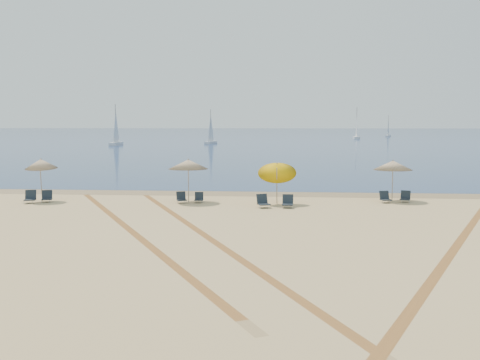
# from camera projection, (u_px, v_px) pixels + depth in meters

# --- Properties ---
(ground) EXTENTS (160.00, 160.00, 0.00)m
(ground) POSITION_uv_depth(u_px,v_px,m) (170.00, 321.00, 13.29)
(ground) COLOR tan
(ground) RESTS_ON ground
(ocean) EXTENTS (500.00, 500.00, 0.00)m
(ocean) POSITION_uv_depth(u_px,v_px,m) (281.00, 133.00, 236.34)
(ocean) COLOR #0C2151
(ocean) RESTS_ON ground
(wet_sand) EXTENTS (500.00, 500.00, 0.00)m
(wet_sand) POSITION_uv_depth(u_px,v_px,m) (245.00, 193.00, 37.08)
(wet_sand) COLOR olive
(wet_sand) RESTS_ON ground
(umbrella_1) EXTENTS (1.89, 1.92, 2.57)m
(umbrella_1) POSITION_uv_depth(u_px,v_px,m) (41.00, 164.00, 33.31)
(umbrella_1) COLOR gray
(umbrella_1) RESTS_ON ground
(umbrella_2) EXTENTS (2.34, 2.34, 2.55)m
(umbrella_2) POSITION_uv_depth(u_px,v_px,m) (188.00, 164.00, 33.02)
(umbrella_2) COLOR gray
(umbrella_2) RESTS_ON ground
(umbrella_3) EXTENTS (2.21, 2.21, 2.79)m
(umbrella_3) POSITION_uv_depth(u_px,v_px,m) (277.00, 169.00, 32.11)
(umbrella_3) COLOR gray
(umbrella_3) RESTS_ON ground
(umbrella_4) EXTENTS (2.30, 2.30, 2.46)m
(umbrella_4) POSITION_uv_depth(u_px,v_px,m) (393.00, 165.00, 33.51)
(umbrella_4) COLOR gray
(umbrella_4) RESTS_ON ground
(chair_2) EXTENTS (0.78, 0.86, 0.74)m
(chair_2) POSITION_uv_depth(u_px,v_px,m) (30.00, 197.00, 32.74)
(chair_2) COLOR black
(chair_2) RESTS_ON ground
(chair_3) EXTENTS (0.76, 0.82, 0.69)m
(chair_3) POSITION_uv_depth(u_px,v_px,m) (47.00, 197.00, 33.07)
(chair_3) COLOR black
(chair_3) RESTS_ON ground
(chair_4) EXTENTS (0.72, 0.77, 0.64)m
(chair_4) POSITION_uv_depth(u_px,v_px,m) (181.00, 198.00, 32.78)
(chair_4) COLOR black
(chair_4) RESTS_ON ground
(chair_5) EXTENTS (0.54, 0.62, 0.60)m
(chair_5) POSITION_uv_depth(u_px,v_px,m) (199.00, 198.00, 32.90)
(chair_5) COLOR black
(chair_5) RESTS_ON ground
(chair_6) EXTENTS (0.85, 0.90, 0.74)m
(chair_6) POSITION_uv_depth(u_px,v_px,m) (263.00, 202.00, 30.93)
(chair_6) COLOR black
(chair_6) RESTS_ON ground
(chair_7) EXTENTS (0.64, 0.73, 0.72)m
(chair_7) POSITION_uv_depth(u_px,v_px,m) (288.00, 202.00, 30.90)
(chair_7) COLOR black
(chair_7) RESTS_ON ground
(chair_8) EXTENTS (0.68, 0.76, 0.67)m
(chair_8) POSITION_uv_depth(u_px,v_px,m) (385.00, 198.00, 32.85)
(chair_8) COLOR black
(chair_8) RESTS_ON ground
(chair_9) EXTENTS (0.72, 0.79, 0.67)m
(chair_9) POSITION_uv_depth(u_px,v_px,m) (405.00, 197.00, 33.04)
(chair_9) COLOR black
(chair_9) RESTS_ON ground
(sailboat_0) EXTENTS (2.49, 4.84, 6.99)m
(sailboat_0) POSITION_uv_depth(u_px,v_px,m) (388.00, 130.00, 183.37)
(sailboat_0) COLOR white
(sailboat_0) RESTS_ON ocean
(sailboat_1) EXTENTS (2.27, 5.14, 7.42)m
(sailboat_1) POSITION_uv_depth(u_px,v_px,m) (211.00, 133.00, 122.88)
(sailboat_1) COLOR white
(sailboat_1) RESTS_ON ocean
(sailboat_2) EXTENTS (1.49, 5.62, 8.34)m
(sailboat_2) POSITION_uv_depth(u_px,v_px,m) (116.00, 133.00, 114.76)
(sailboat_2) COLOR white
(sailboat_2) RESTS_ON ocean
(sailboat_3) EXTENTS (1.74, 5.98, 8.83)m
(sailboat_3) POSITION_uv_depth(u_px,v_px,m) (356.00, 129.00, 159.32)
(sailboat_3) COLOR white
(sailboat_3) RESTS_ON ocean
(tire_tracks) EXTENTS (51.15, 42.56, 0.00)m
(tire_tracks) POSITION_uv_depth(u_px,v_px,m) (246.00, 236.00, 23.27)
(tire_tracks) COLOR tan
(tire_tracks) RESTS_ON ground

